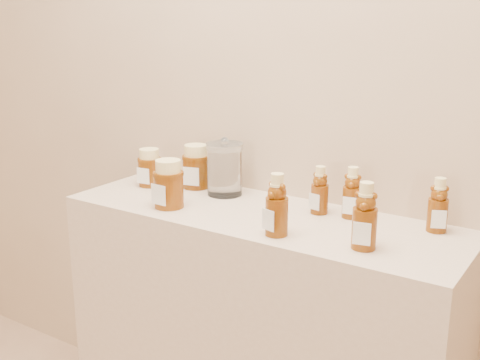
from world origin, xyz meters
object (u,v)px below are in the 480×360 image
Objects in this scene: glass_canister at (225,167)px; display_table at (259,350)px; bear_bottle_front_left at (277,201)px; honey_jar_left at (150,167)px; bear_bottle_back_left at (320,187)px.

display_table is at bearing -27.35° from glass_canister.
bear_bottle_front_left is 0.62m from honey_jar_left.
display_table is 9.51× the size of honey_jar_left.
honey_jar_left is (-0.60, -0.05, -0.02)m from bear_bottle_back_left.
honey_jar_left is 0.70× the size of glass_canister.
bear_bottle_back_left is 0.34m from glass_canister.
glass_canister is (0.27, 0.05, 0.03)m from honey_jar_left.
display_table is 0.69m from honey_jar_left.
honey_jar_left is at bearing 174.25° from display_table.
bear_bottle_back_left is 0.61m from honey_jar_left.
bear_bottle_back_left reaches higher than honey_jar_left.
display_table is at bearing -12.76° from honey_jar_left.
bear_bottle_front_left reaches higher than display_table.
glass_canister reaches higher than honey_jar_left.
honey_jar_left is (-0.46, 0.05, 0.51)m from display_table.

